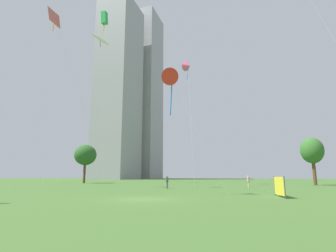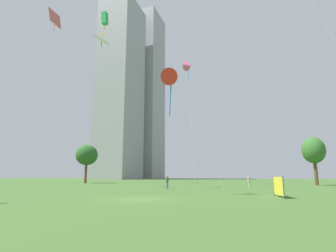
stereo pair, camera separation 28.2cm
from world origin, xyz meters
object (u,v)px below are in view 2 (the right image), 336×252
(kite_flying_5, at_px, (105,19))
(distant_highrise_1, at_px, (142,94))
(kite_flying_1, at_px, (170,77))
(kite_flying_4, at_px, (189,66))
(person_standing_0, at_px, (167,181))
(person_standing_2, at_px, (249,181))
(park_tree_0, at_px, (87,155))
(event_banner, at_px, (278,186))
(distant_highrise_0, at_px, (121,87))
(kite_flying_0, at_px, (102,40))
(kite_flying_3, at_px, (55,20))
(park_tree_1, at_px, (314,151))

(kite_flying_5, bearing_deg, distant_highrise_1, 109.49)
(kite_flying_1, distance_m, kite_flying_4, 29.07)
(person_standing_0, xyz_separation_m, person_standing_2, (10.01, 5.68, -0.00))
(kite_flying_1, xyz_separation_m, park_tree_0, (-27.57, 29.19, -4.38))
(event_banner, bearing_deg, person_standing_0, 138.26)
(person_standing_0, distance_m, distant_highrise_1, 127.77)
(kite_flying_4, bearing_deg, person_standing_2, -43.51)
(distant_highrise_0, bearing_deg, person_standing_0, -57.53)
(kite_flying_4, xyz_separation_m, park_tree_0, (-24.02, 3.18, -16.87))
(person_standing_0, xyz_separation_m, park_tree_0, (-24.11, 18.45, 5.18))
(person_standing_2, xyz_separation_m, kite_flying_0, (-31.79, 12.63, 32.68))
(distant_highrise_0, relative_size, distant_highrise_1, 0.91)
(kite_flying_0, height_order, kite_flying_1, kite_flying_0)
(kite_flying_3, bearing_deg, park_tree_0, 109.48)
(kite_flying_3, bearing_deg, person_standing_2, 18.84)
(person_standing_0, bearing_deg, kite_flying_0, -86.12)
(person_standing_2, xyz_separation_m, park_tree_1, (11.15, 12.27, 4.93))
(person_standing_2, xyz_separation_m, distant_highrise_0, (-58.26, 75.45, 44.48))
(kite_flying_4, distance_m, distant_highrise_0, 84.62)
(park_tree_0, height_order, park_tree_1, park_tree_0)
(kite_flying_1, relative_size, kite_flying_5, 0.46)
(kite_flying_1, distance_m, distant_highrise_1, 135.11)
(kite_flying_3, relative_size, park_tree_0, 3.03)
(kite_flying_5, height_order, event_banner, kite_flying_5)
(person_standing_0, relative_size, distant_highrise_1, 0.02)
(person_standing_0, xyz_separation_m, kite_flying_0, (-21.79, 18.31, 32.68))
(kite_flying_4, bearing_deg, park_tree_0, 172.46)
(kite_flying_3, height_order, kite_flying_5, kite_flying_3)
(distant_highrise_1, bearing_deg, kite_flying_5, -68.09)
(distant_highrise_0, relative_size, event_banner, 31.37)
(kite_flying_0, xyz_separation_m, park_tree_0, (-2.33, 0.14, -27.51))
(park_tree_1, bearing_deg, distant_highrise_0, 137.69)
(park_tree_0, bearing_deg, event_banner, -38.91)
(person_standing_0, bearing_deg, event_banner, 92.19)
(kite_flying_0, bearing_deg, kite_flying_3, -76.06)
(person_standing_0, distance_m, distant_highrise_0, 104.35)
(kite_flying_3, distance_m, park_tree_0, 29.49)
(person_standing_2, bearing_deg, distant_highrise_1, -168.59)
(park_tree_1, bearing_deg, person_standing_2, -132.26)
(person_standing_0, bearing_deg, park_tree_0, -83.49)
(distant_highrise_1, bearing_deg, park_tree_1, -50.08)
(kite_flying_1, height_order, distant_highrise_1, distant_highrise_1)
(kite_flying_0, relative_size, kite_flying_4, 1.44)
(kite_flying_1, distance_m, distant_highrise_0, 111.05)
(kite_flying_1, height_order, kite_flying_3, kite_flying_3)
(event_banner, bearing_deg, kite_flying_4, 114.89)
(kite_flying_5, xyz_separation_m, distant_highrise_0, (-39.29, 83.09, 21.30))
(person_standing_2, bearing_deg, park_tree_0, -128.61)
(kite_flying_3, bearing_deg, distant_highrise_1, 105.78)
(kite_flying_4, xyz_separation_m, event_banner, (12.03, -25.92, -22.16))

